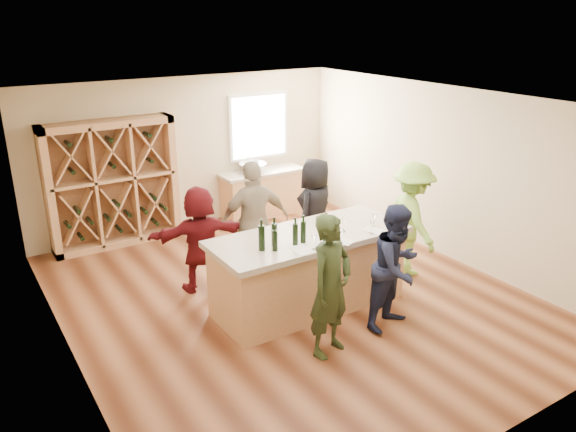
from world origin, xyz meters
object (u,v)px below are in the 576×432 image
wine_bottle_b (275,241)px  wine_bottle_e (303,232)px  person_far_right (315,210)px  wine_bottle_c (274,234)px  person_server (412,219)px  person_far_left (200,239)px  wine_bottle_d (295,234)px  person_near_right (397,267)px  wine_bottle_a (262,238)px  wine_bottle_f (326,230)px  sink (253,168)px  person_far_mid (255,221)px  person_near_left (331,286)px  wine_rack (113,184)px  tasting_counter_base (309,273)px

wine_bottle_b → wine_bottle_e: 0.45m
person_far_right → wine_bottle_c: bearing=14.7°
person_server → person_far_left: size_ratio=1.12×
person_server → wine_bottle_d: bearing=111.5°
person_near_right → wine_bottle_a: bearing=134.5°
person_far_right → wine_bottle_b: bearing=16.4°
person_near_right → wine_bottle_f: size_ratio=5.54×
sink → person_far_right: (-0.16, -2.34, -0.16)m
wine_bottle_a → person_far_mid: person_far_mid is taller
wine_bottle_b → wine_bottle_c: 0.18m
person_far_right → wine_bottle_a: bearing=12.3°
wine_bottle_d → person_near_right: person_near_right is taller
person_near_left → person_far_mid: bearing=67.0°
person_far_mid → person_far_right: (1.16, 0.07, -0.07)m
wine_bottle_b → wine_bottle_e: size_ratio=0.94×
person_far_mid → person_far_left: (-0.83, 0.12, -0.14)m
wine_bottle_a → person_near_left: (0.38, -0.93, -0.36)m
wine_rack → person_far_mid: size_ratio=1.19×
wine_bottle_a → person_near_right: 1.76m
wine_bottle_f → person_far_mid: bearing=99.5°
person_far_mid → person_far_right: bearing=-166.9°
person_near_right → wine_bottle_b: bearing=135.2°
person_near_left → person_far_mid: person_far_mid is taller
wine_bottle_c → person_far_mid: size_ratio=0.16×
tasting_counter_base → person_far_left: person_far_left is taller
person_far_mid → tasting_counter_base: bearing=109.0°
wine_rack → person_near_left: 4.85m
person_near_right → person_near_left: bearing=168.3°
wine_bottle_b → person_far_mid: (0.49, 1.39, -0.29)m
wine_bottle_b → wine_bottle_f: bearing=-5.3°
wine_bottle_c → wine_bottle_e: bearing=-18.5°
sink → wine_bottle_a: size_ratio=1.65×
wine_bottle_c → person_near_right: person_near_right is taller
person_far_mid → wine_bottle_b: bearing=80.3°
tasting_counter_base → person_far_right: (0.97, 1.23, 0.36)m
person_far_mid → wine_bottle_f: bearing=109.0°
wine_bottle_e → wine_bottle_f: (0.28, -0.10, 0.01)m
wine_bottle_c → wine_rack: bearing=104.7°
sink → person_server: bearing=-77.1°
wine_bottle_c → person_far_mid: person_far_mid is taller
tasting_counter_base → wine_bottle_e: wine_bottle_e is taller
sink → wine_bottle_d: 4.07m
wine_bottle_a → wine_bottle_d: 0.46m
wine_bottle_a → wine_bottle_b: size_ratio=1.21×
wine_bottle_b → person_near_right: bearing=-30.7°
wine_rack → wine_bottle_f: bearing=-67.7°
wine_bottle_d → person_server: bearing=6.1°
person_far_left → person_server: bearing=169.1°
tasting_counter_base → person_far_mid: (-0.19, 1.16, 0.43)m
wine_bottle_d → person_far_right: size_ratio=0.17×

